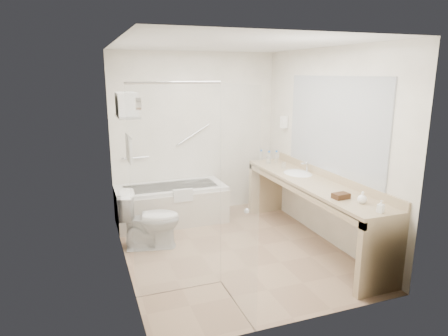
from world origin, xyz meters
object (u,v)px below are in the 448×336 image
object	(u,v)px
vanity_counter	(311,197)
toilet	(150,220)
amenity_basket	(341,196)
water_bottle_left	(269,157)
bathtub	(171,204)

from	to	relation	value
vanity_counter	toilet	bearing A→B (deg)	163.33
vanity_counter	amenity_basket	distance (m)	0.78
toilet	amenity_basket	bearing A→B (deg)	-114.08
toilet	water_bottle_left	distance (m)	2.06
amenity_basket	water_bottle_left	bearing A→B (deg)	88.80
amenity_basket	water_bottle_left	distance (m)	1.85
bathtub	toilet	world-z (taller)	toilet
vanity_counter	water_bottle_left	bearing A→B (deg)	93.10
vanity_counter	toilet	size ratio (longest dim) A/B	3.57
vanity_counter	amenity_basket	size ratio (longest dim) A/B	15.17
toilet	bathtub	bearing A→B (deg)	-18.19
bathtub	vanity_counter	distance (m)	2.09
bathtub	toilet	distance (m)	0.92
vanity_counter	water_bottle_left	size ratio (longest dim) A/B	14.30
water_bottle_left	vanity_counter	bearing A→B (deg)	-86.90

